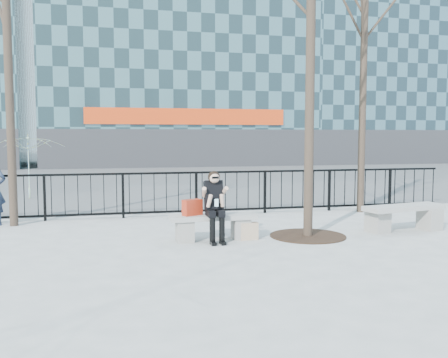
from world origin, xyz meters
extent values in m
plane|color=gray|center=(0.00, 0.00, 0.00)|extent=(120.00, 120.00, 0.00)
cube|color=#474747|center=(0.00, 15.00, 0.00)|extent=(60.00, 23.00, 0.01)
cube|color=black|center=(0.00, 3.00, 1.08)|extent=(14.00, 0.05, 0.05)
cube|color=black|center=(0.00, 3.00, 0.12)|extent=(14.00, 0.05, 0.05)
cube|color=#2D2D30|center=(3.00, 21.96, 1.20)|extent=(18.00, 0.08, 2.40)
cube|color=#BF320C|center=(3.00, 21.90, 3.20)|extent=(12.60, 0.12, 1.00)
cube|color=slate|center=(20.00, 27.00, 10.00)|extent=(16.00, 10.00, 20.00)
cube|color=#2D2D30|center=(20.00, 21.96, 1.20)|extent=(16.00, 0.08, 2.40)
cylinder|color=black|center=(1.90, -0.10, 3.75)|extent=(0.18, 0.18, 7.50)
cylinder|color=black|center=(-4.00, 2.50, 3.25)|extent=(0.18, 0.18, 6.50)
cylinder|color=black|center=(4.50, 2.60, 3.50)|extent=(0.18, 0.18, 7.00)
cylinder|color=black|center=(1.90, -0.10, 0.01)|extent=(1.50, 1.50, 0.02)
cube|color=slate|center=(-0.55, 0.00, 0.20)|extent=(0.32, 0.38, 0.40)
cube|color=slate|center=(0.55, 0.00, 0.20)|extent=(0.32, 0.38, 0.40)
cube|color=gray|center=(0.00, 0.00, 0.45)|extent=(1.65, 0.46, 0.09)
cube|color=slate|center=(3.48, -0.01, 0.22)|extent=(0.36, 0.42, 0.45)
cube|color=slate|center=(4.71, -0.01, 0.22)|extent=(0.36, 0.42, 0.45)
cube|color=gray|center=(4.10, -0.01, 0.50)|extent=(1.84, 0.51, 0.10)
cube|color=#A12813|center=(-0.40, 0.02, 0.64)|extent=(0.41, 0.31, 0.30)
cube|color=#C6AC8C|center=(0.67, -0.13, 0.17)|extent=(0.36, 0.15, 0.33)
imported|color=yellow|center=(-4.37, 7.45, 1.02)|extent=(2.69, 2.72, 2.05)
camera|label=1|loc=(-1.94, -9.23, 2.00)|focal=40.00mm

